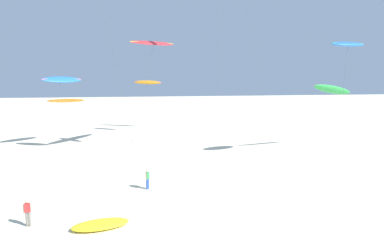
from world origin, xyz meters
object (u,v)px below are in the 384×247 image
Objects in this scene: flying_kite_3 at (154,43)px; flying_kite_4 at (62,80)px; flying_kite_6 at (333,90)px; grounded_kite_0 at (100,224)px; flying_kite_5 at (65,101)px; flying_kite_1 at (348,44)px; person_foreground_walker at (147,178)px; person_mid_field at (28,212)px; flying_kite_2 at (147,82)px.

flying_kite_3 is 12.75m from flying_kite_4.
grounded_kite_0 is at bearing -147.46° from flying_kite_6.
flying_kite_5 reaches higher than grounded_kite_0.
flying_kite_1 reaches higher than flying_kite_6.
flying_kite_4 is 6.75× the size of person_foreground_walker.
flying_kite_1 is 31.84m from person_mid_field.
flying_kite_5 is 32.56m from flying_kite_6.
flying_kite_6 is 5.20× the size of person_foreground_walker.
flying_kite_6 is 34.16m from person_mid_field.
flying_kite_3 reaches higher than flying_kite_2.
flying_kite_4 reaches higher than flying_kite_5.
person_mid_field is at bearing -152.71° from flying_kite_6.
flying_kite_2 is at bearing 143.92° from flying_kite_6.
flying_kite_5 is 19.19m from person_foreground_walker.
flying_kite_6 reaches higher than flying_kite_5.
flying_kite_4 is at bearing 157.95° from flying_kite_1.
grounded_kite_0 is 2.17× the size of person_foreground_walker.
flying_kite_3 reaches higher than person_mid_field.
flying_kite_5 is at bearing -70.00° from flying_kite_4.
person_mid_field is (-27.86, -10.41, -11.37)m from flying_kite_1.
flying_kite_5 is (-30.09, 10.72, -6.18)m from flying_kite_1.
flying_kite_1 is 21.22m from flying_kite_3.
flying_kite_6 is at bearing 24.09° from person_foreground_walker.
person_mid_field reaches higher than person_foreground_walker.
flying_kite_1 reaches higher than person_foreground_walker.
flying_kite_5 is at bearing 96.04° from person_mid_field.
flying_kite_6 is at bearing -10.40° from flying_kite_3.
person_foreground_walker is (9.51, -15.83, -5.23)m from flying_kite_5.
flying_kite_4 reaches higher than flying_kite_6.
grounded_kite_0 is (6.55, -22.01, -5.94)m from flying_kite_5.
flying_kite_2 is 13.74m from flying_kite_4.
flying_kite_2 is 33.06m from person_mid_field.
flying_kite_1 reaches higher than person_mid_field.
person_mid_field is (-4.32, 0.88, 0.74)m from grounded_kite_0.
flying_kite_2 is 33.31m from grounded_kite_0.
flying_kite_1 is at bearing -111.26° from flying_kite_6.
flying_kite_1 reaches higher than flying_kite_2.
flying_kite_3 reaches higher than flying_kite_4.
person_foreground_walker is 0.97× the size of person_mid_field.
flying_kite_6 is (1.93, 4.96, -4.80)m from flying_kite_1.
grounded_kite_0 is at bearing -11.53° from person_mid_field.
person_foreground_walker is (-0.74, -25.93, -7.31)m from flying_kite_2.
flying_kite_3 is 22.25m from flying_kite_6.
flying_kite_3 is at bearing 155.35° from flying_kite_1.
flying_kite_5 is at bearing 106.57° from grounded_kite_0.
flying_kite_4 is at bearing 162.54° from flying_kite_3.
flying_kite_6 is at bearing 68.74° from flying_kite_1.
person_mid_field reaches higher than grounded_kite_0.
flying_kite_2 is at bearing 92.70° from flying_kite_3.
flying_kite_1 is 7.80× the size of person_foreground_walker.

